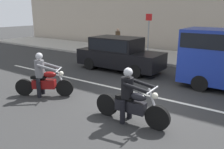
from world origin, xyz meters
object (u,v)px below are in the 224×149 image
at_px(motorcycle_with_rider_black_leather, 130,101).
at_px(parked_sedan_black, 119,53).
at_px(street_sign_post, 149,30).
at_px(pedestrian_bystander, 118,38).
at_px(motorcycle_with_rider_gray, 43,79).

distance_m(motorcycle_with_rider_black_leather, parked_sedan_black, 5.90).
bearing_deg(motorcycle_with_rider_black_leather, parked_sedan_black, 126.67).
distance_m(street_sign_post, pedestrian_bystander, 2.26).
distance_m(parked_sedan_black, street_sign_post, 4.74).
height_order(street_sign_post, pedestrian_bystander, street_sign_post).
xyz_separation_m(motorcycle_with_rider_black_leather, street_sign_post, (-4.13, 9.35, 1.14)).
bearing_deg(motorcycle_with_rider_gray, parked_sedan_black, 88.62).
relative_size(parked_sedan_black, pedestrian_bystander, 2.65).
xyz_separation_m(street_sign_post, pedestrian_bystander, (-2.03, -0.75, -0.65)).
distance_m(motorcycle_with_rider_gray, parked_sedan_black, 4.77).
distance_m(motorcycle_with_rider_gray, motorcycle_with_rider_black_leather, 3.64).
height_order(motorcycle_with_rider_black_leather, parked_sedan_black, parked_sedan_black).
xyz_separation_m(motorcycle_with_rider_black_leather, parked_sedan_black, (-3.52, 4.73, 0.25)).
height_order(motorcycle_with_rider_gray, street_sign_post, street_sign_post).
bearing_deg(parked_sedan_black, motorcycle_with_rider_gray, -91.38).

